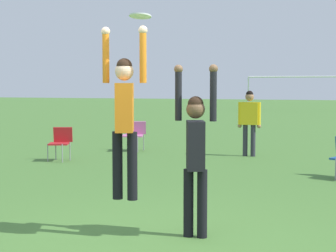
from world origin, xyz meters
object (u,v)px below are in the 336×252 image
person_jumping (125,109)px  frisbee (140,16)px  camping_chair_0 (61,141)px  camping_chair_1 (134,133)px  person_spectator_far (249,117)px  person_defending (195,147)px

person_jumping → frisbee: 1.09m
camping_chair_0 → camping_chair_1: size_ratio=1.00×
person_jumping → frisbee: frisbee is taller
frisbee → camping_chair_0: frisbee is taller
frisbee → person_spectator_far: (-0.05, 7.85, -1.61)m
frisbee → person_jumping: bearing=-164.8°
frisbee → person_spectator_far: 8.02m
camping_chair_1 → person_spectator_far: (3.18, -0.21, 0.50)m
camping_chair_0 → camping_chair_1: camping_chair_1 is taller
person_defending → camping_chair_0: bearing=-158.0°
frisbee → camping_chair_0: size_ratio=0.33×
person_defending → camping_chair_0: (-4.76, 5.46, -0.60)m
camping_chair_0 → person_spectator_far: bearing=-172.1°
person_jumping → person_spectator_far: bearing=-20.1°
camping_chair_0 → person_jumping: bearing=104.8°
person_defending → camping_chair_1: size_ratio=2.58×
camping_chair_1 → person_spectator_far: bearing=158.9°
camping_chair_0 → person_spectator_far: (4.11, 2.17, 0.51)m
camping_chair_1 → person_spectator_far: 3.23m
camping_chair_0 → person_spectator_far: person_spectator_far is taller
person_defending → frisbee: size_ratio=7.89×
camping_chair_0 → person_spectator_far: size_ratio=0.48×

